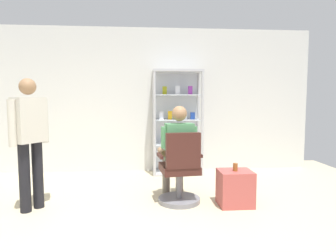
{
  "coord_description": "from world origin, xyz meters",
  "views": [
    {
      "loc": [
        -0.23,
        -2.71,
        1.38
      ],
      "look_at": [
        0.12,
        1.45,
        1.0
      ],
      "focal_mm": 31.89,
      "sensor_mm": 36.0,
      "label": 1
    }
  ],
  "objects_px": {
    "office_chair": "(180,174)",
    "tea_glass": "(235,167)",
    "display_cabinet_main": "(177,121)",
    "storage_crate": "(235,188)",
    "seated_shopkeeper": "(177,148)",
    "standing_customer": "(30,136)"
  },
  "relations": [
    {
      "from": "storage_crate",
      "to": "tea_glass",
      "type": "distance_m",
      "value": 0.28
    },
    {
      "from": "display_cabinet_main",
      "to": "tea_glass",
      "type": "relative_size",
      "value": 18.69
    },
    {
      "from": "display_cabinet_main",
      "to": "storage_crate",
      "type": "xyz_separation_m",
      "value": [
        0.56,
        -1.79,
        -0.73
      ]
    },
    {
      "from": "seated_shopkeeper",
      "to": "standing_customer",
      "type": "relative_size",
      "value": 0.79
    },
    {
      "from": "display_cabinet_main",
      "to": "standing_customer",
      "type": "distance_m",
      "value": 2.65
    },
    {
      "from": "office_chair",
      "to": "storage_crate",
      "type": "bearing_deg",
      "value": -9.95
    },
    {
      "from": "display_cabinet_main",
      "to": "storage_crate",
      "type": "bearing_deg",
      "value": -72.66
    },
    {
      "from": "display_cabinet_main",
      "to": "office_chair",
      "type": "distance_m",
      "value": 1.77
    },
    {
      "from": "seated_shopkeeper",
      "to": "storage_crate",
      "type": "height_order",
      "value": "seated_shopkeeper"
    },
    {
      "from": "standing_customer",
      "to": "storage_crate",
      "type": "bearing_deg",
      "value": -1.42
    },
    {
      "from": "office_chair",
      "to": "standing_customer",
      "type": "relative_size",
      "value": 0.59
    },
    {
      "from": "office_chair",
      "to": "tea_glass",
      "type": "bearing_deg",
      "value": -11.33
    },
    {
      "from": "display_cabinet_main",
      "to": "seated_shopkeeper",
      "type": "xyz_separation_m",
      "value": [
        -0.16,
        -1.5,
        -0.25
      ]
    },
    {
      "from": "storage_crate",
      "to": "office_chair",
      "type": "bearing_deg",
      "value": 170.05
    },
    {
      "from": "seated_shopkeeper",
      "to": "storage_crate",
      "type": "distance_m",
      "value": 0.91
    },
    {
      "from": "storage_crate",
      "to": "tea_glass",
      "type": "height_order",
      "value": "tea_glass"
    },
    {
      "from": "office_chair",
      "to": "tea_glass",
      "type": "relative_size",
      "value": 9.45
    },
    {
      "from": "storage_crate",
      "to": "standing_customer",
      "type": "distance_m",
      "value": 2.67
    },
    {
      "from": "display_cabinet_main",
      "to": "seated_shopkeeper",
      "type": "relative_size",
      "value": 1.47
    },
    {
      "from": "office_chair",
      "to": "tea_glass",
      "type": "xyz_separation_m",
      "value": [
        0.7,
        -0.14,
        0.11
      ]
    },
    {
      "from": "standing_customer",
      "to": "tea_glass",
      "type": "bearing_deg",
      "value": -1.78
    },
    {
      "from": "display_cabinet_main",
      "to": "standing_customer",
      "type": "bearing_deg",
      "value": -139.4
    }
  ]
}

